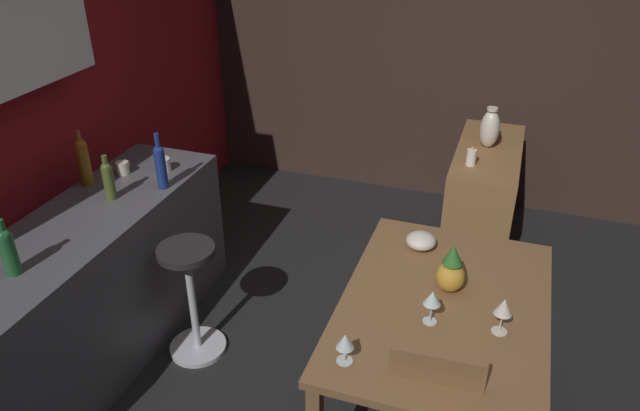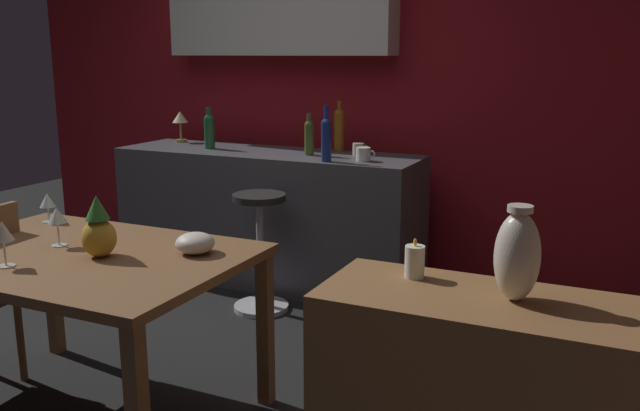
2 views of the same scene
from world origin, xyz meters
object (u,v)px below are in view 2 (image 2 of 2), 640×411
at_px(fruit_bowl, 195,243).
at_px(wine_bottle_amber, 339,128).
at_px(wine_bottle_green, 209,129).
at_px(pillar_candle_tall, 415,262).
at_px(pineapple_centerpiece, 99,231).
at_px(vase_ceramic_ivory, 517,256).
at_px(wine_glass_left, 3,232).
at_px(bar_stool, 260,249).
at_px(wine_bottle_cobalt, 326,137).
at_px(cup_cream, 359,149).
at_px(counter_lamp, 180,120).
at_px(wine_bottle_olive, 309,136).
at_px(dining_table, 80,271).
at_px(wine_glass_right, 57,216).
at_px(wine_glass_center, 48,201).
at_px(cup_white, 364,154).

xyz_separation_m(fruit_bowl, wine_bottle_amber, (-0.21, 1.96, 0.27)).
distance_m(wine_bottle_green, pillar_candle_tall, 2.76).
height_order(pineapple_centerpiece, vase_ceramic_ivory, vase_ceramic_ivory).
relative_size(wine_glass_left, wine_bottle_green, 0.64).
relative_size(bar_stool, wine_bottle_cobalt, 2.13).
bearing_deg(cup_cream, counter_lamp, 177.58).
relative_size(wine_bottle_cobalt, wine_bottle_olive, 1.27).
xyz_separation_m(dining_table, fruit_bowl, (0.44, 0.20, 0.12)).
relative_size(wine_bottle_cobalt, counter_lamp, 1.50).
bearing_deg(wine_bottle_olive, wine_bottle_green, -178.70).
distance_m(wine_bottle_amber, pillar_candle_tall, 2.42).
relative_size(wine_glass_right, fruit_bowl, 1.05).
bearing_deg(wine_glass_center, counter_lamp, 106.03).
bearing_deg(wine_bottle_cobalt, wine_bottle_olive, 136.51).
bearing_deg(counter_lamp, wine_bottle_cobalt, -16.02).
bearing_deg(dining_table, wine_glass_center, 146.95).
bearing_deg(wine_bottle_amber, wine_glass_left, -98.32).
xyz_separation_m(cup_cream, counter_lamp, (-1.45, 0.06, 0.13)).
height_order(wine_bottle_olive, pillar_candle_tall, wine_bottle_olive).
bearing_deg(wine_bottle_cobalt, pineapple_centerpiece, -97.47).
distance_m(dining_table, wine_glass_left, 0.36).
relative_size(bar_stool, pillar_candle_tall, 5.43).
bearing_deg(fruit_bowl, wine_bottle_amber, 96.04).
height_order(pineapple_centerpiece, wine_bottle_cobalt, wine_bottle_cobalt).
relative_size(dining_table, wine_glass_right, 8.10).
distance_m(pineapple_centerpiece, fruit_bowl, 0.39).
relative_size(wine_bottle_cobalt, vase_ceramic_ivory, 1.17).
relative_size(wine_glass_left, counter_lamp, 0.79).
height_order(wine_bottle_amber, wine_bottle_green, wine_bottle_amber).
xyz_separation_m(wine_glass_right, wine_bottle_amber, (0.39, 2.11, 0.19)).
bearing_deg(wine_bottle_amber, cup_cream, -31.29).
height_order(bar_stool, cup_white, cup_white).
relative_size(dining_table, wine_bottle_cobalt, 4.02).
distance_m(wine_glass_center, pillar_candle_tall, 1.96).
distance_m(fruit_bowl, wine_bottle_amber, 1.99).
relative_size(pineapple_centerpiece, cup_white, 2.07).
relative_size(wine_bottle_olive, cup_white, 2.18).
height_order(wine_glass_left, wine_bottle_amber, wine_bottle_amber).
bearing_deg(wine_bottle_amber, wine_bottle_cobalt, -76.40).
distance_m(wine_bottle_amber, counter_lamp, 1.26).
height_order(pineapple_centerpiece, cup_white, pineapple_centerpiece).
bearing_deg(pineapple_centerpiece, wine_bottle_green, 111.46).
relative_size(bar_stool, wine_bottle_olive, 2.72).
xyz_separation_m(fruit_bowl, wine_bottle_olive, (-0.31, 1.72, 0.24)).
distance_m(wine_glass_left, wine_bottle_cobalt, 2.03).
height_order(wine_bottle_amber, counter_lamp, wine_bottle_amber).
relative_size(wine_bottle_amber, cup_white, 2.76).
relative_size(dining_table, cup_cream, 12.26).
distance_m(wine_glass_right, vase_ceramic_ivory, 1.91).
distance_m(wine_glass_left, wine_glass_right, 0.30).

